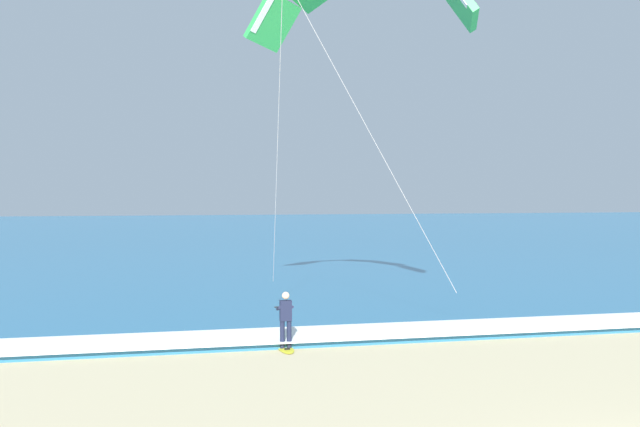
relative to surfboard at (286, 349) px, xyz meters
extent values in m
cube|color=teal|center=(4.90, 60.02, 0.07)|extent=(200.00, 120.00, 0.20)
cube|color=white|center=(4.90, 1.02, 0.19)|extent=(200.00, 2.38, 0.04)
ellipsoid|color=yellow|center=(0.00, 0.00, 0.00)|extent=(0.45, 1.40, 0.05)
cube|color=black|center=(0.00, 0.25, 0.04)|extent=(0.16, 0.06, 0.04)
cube|color=black|center=(0.00, -0.25, 0.04)|extent=(0.16, 0.06, 0.04)
cylinder|color=#191E38|center=(-0.10, 0.00, 0.39)|extent=(0.14, 0.14, 0.84)
cylinder|color=#191E38|center=(0.10, 0.00, 0.39)|extent=(0.14, 0.14, 0.84)
cube|color=#191E38|center=(0.00, 0.00, 1.11)|extent=(0.34, 0.20, 0.60)
sphere|color=beige|center=(0.00, 0.00, 1.55)|extent=(0.22, 0.22, 0.22)
cylinder|color=#191E38|center=(-0.18, 0.16, 1.16)|extent=(0.09, 0.51, 0.22)
cylinder|color=#191E38|center=(0.18, 0.16, 1.16)|extent=(0.09, 0.51, 0.22)
cylinder|color=black|center=(0.00, 0.38, 1.16)|extent=(0.55, 0.04, 0.04)
cube|color=#3F3F42|center=(0.00, 0.12, 0.89)|extent=(0.12, 0.08, 0.10)
cube|color=green|center=(0.60, 6.43, 10.99)|extent=(2.24, 1.73, 2.04)
cube|color=white|center=(0.20, 5.94, 11.32)|extent=(1.09, 0.93, 1.65)
cylinder|color=#B2B2B7|center=(3.08, 1.16, 6.08)|extent=(6.18, 1.58, 9.83)
cylinder|color=#B2B2B7|center=(0.30, 3.40, 6.08)|extent=(0.62, 6.07, 9.83)
camera|label=1|loc=(-3.43, -20.30, 4.55)|focal=39.85mm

